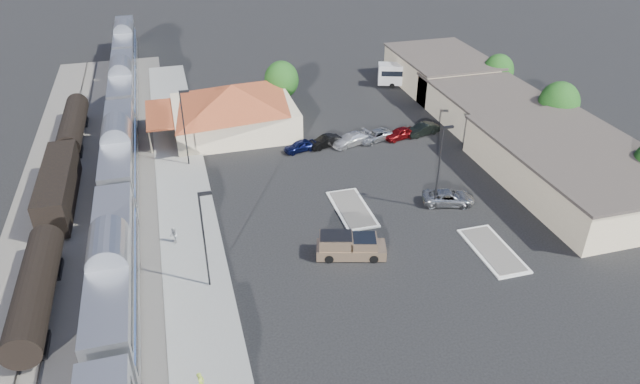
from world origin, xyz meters
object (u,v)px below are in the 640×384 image
object	(u,v)px
pickup_truck	(351,246)
suv	(449,198)
station_depot	(233,108)
coach_bus	(413,74)

from	to	relation	value
pickup_truck	suv	bearing A→B (deg)	-49.88
suv	pickup_truck	bearing A→B (deg)	131.46
station_depot	pickup_truck	xyz separation A→B (m)	(6.07, -29.15, -2.13)
pickup_truck	coach_bus	xyz separation A→B (m)	(22.50, 38.06, 0.97)
pickup_truck	suv	world-z (taller)	pickup_truck
coach_bus	pickup_truck	bearing A→B (deg)	168.15
pickup_truck	coach_bus	size ratio (longest dim) A/B	0.60
station_depot	suv	xyz separation A→B (m)	(18.33, -23.56, -2.40)
pickup_truck	coach_bus	bearing A→B (deg)	-14.97
coach_bus	suv	bearing A→B (deg)	-178.75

